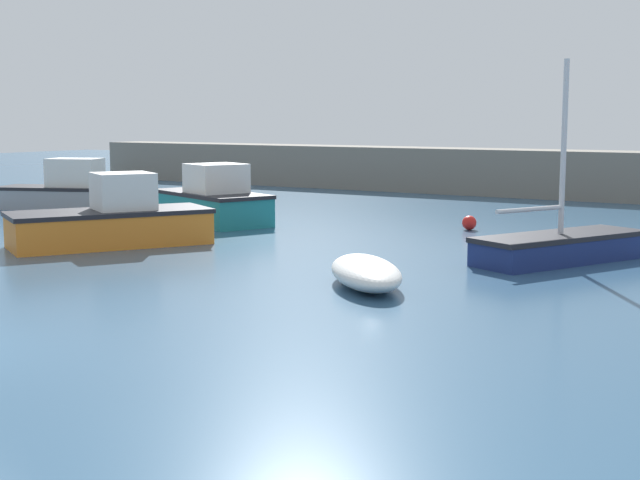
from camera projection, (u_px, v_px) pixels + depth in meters
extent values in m
cube|color=slate|center=(553.00, 174.00, 38.26)|extent=(50.33, 2.44, 2.03)
cube|color=navy|center=(560.00, 250.00, 21.24)|extent=(3.25, 4.76, 0.56)
cube|color=black|center=(560.00, 236.00, 21.20)|extent=(3.31, 4.85, 0.12)
cylinder|color=silver|center=(564.00, 150.00, 20.92)|extent=(0.13, 0.13, 4.22)
cylinder|color=silver|center=(530.00, 209.00, 20.54)|extent=(0.98, 1.94, 0.10)
cube|color=orange|center=(110.00, 230.00, 23.93)|extent=(4.36, 5.50, 0.84)
cube|color=black|center=(110.00, 212.00, 23.86)|extent=(4.45, 5.61, 0.12)
cube|color=silver|center=(123.00, 193.00, 23.97)|extent=(2.00, 2.02, 1.11)
cube|color=gray|center=(67.00, 199.00, 33.56)|extent=(5.29, 3.42, 0.73)
cube|color=black|center=(66.00, 188.00, 33.50)|extent=(5.40, 3.48, 0.12)
cube|color=silver|center=(75.00, 174.00, 33.36)|extent=(2.21, 1.82, 1.18)
cube|color=teal|center=(212.00, 209.00, 29.13)|extent=(4.99, 3.56, 0.89)
cube|color=black|center=(211.00, 194.00, 29.06)|extent=(5.09, 3.63, 0.12)
cube|color=silver|center=(216.00, 180.00, 28.72)|extent=(2.06, 2.11, 1.05)
ellipsoid|color=white|center=(366.00, 272.00, 18.10)|extent=(3.09, 3.28, 0.61)
sphere|color=red|center=(469.00, 223.00, 27.29)|extent=(0.44, 0.44, 0.44)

